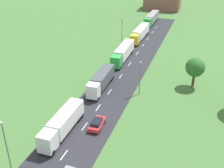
% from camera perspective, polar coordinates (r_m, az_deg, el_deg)
% --- Properties ---
extents(road, '(10.00, 140.00, 0.06)m').
position_cam_1_polar(road, '(54.90, -2.93, -4.97)').
color(road, '#2B2B30').
rests_on(road, ground).
extents(lane_marking_centre, '(0.16, 122.59, 0.01)m').
position_cam_1_polar(lane_marking_centre, '(52.61, -4.13, -6.57)').
color(lane_marking_centre, white).
rests_on(lane_marking_centre, road).
extents(truck_lead, '(2.55, 12.02, 3.49)m').
position_cam_1_polar(truck_lead, '(48.02, -9.92, -7.79)').
color(truck_lead, white).
rests_on(truck_lead, road).
extents(truck_second, '(2.79, 11.66, 3.50)m').
position_cam_1_polar(truck_second, '(60.87, -2.19, 0.81)').
color(truck_second, white).
rests_on(truck_second, road).
extents(truck_third, '(2.65, 14.00, 3.62)m').
position_cam_1_polar(truck_third, '(75.39, 2.22, 6.34)').
color(truck_third, green).
rests_on(truck_third, road).
extents(truck_fourth, '(2.72, 14.40, 3.60)m').
position_cam_1_polar(truck_fourth, '(91.65, 5.67, 10.17)').
color(truck_fourth, yellow).
rests_on(truck_fourth, road).
extents(truck_fifth, '(2.73, 14.38, 3.59)m').
position_cam_1_polar(truck_fifth, '(109.15, 7.93, 12.94)').
color(truck_fifth, green).
rests_on(truck_fifth, road).
extents(car_second, '(2.05, 4.34, 1.52)m').
position_cam_1_polar(car_second, '(49.49, -3.02, -7.91)').
color(car_second, red).
rests_on(car_second, road).
extents(lamppost_lead, '(0.36, 0.36, 8.07)m').
position_cam_1_polar(lamppost_lead, '(42.19, -20.53, -10.99)').
color(lamppost_lead, slate).
rests_on(lamppost_lead, ground).
extents(lamppost_second, '(0.36, 0.36, 7.46)m').
position_cam_1_polar(lamppost_second, '(57.97, 5.63, 1.55)').
color(lamppost_second, slate).
rests_on(lamppost_second, ground).
extents(lamppost_third, '(0.36, 0.36, 8.49)m').
position_cam_1_polar(lamppost_third, '(85.55, 2.00, 10.82)').
color(lamppost_third, slate).
rests_on(lamppost_third, ground).
extents(tree_maple, '(4.13, 4.13, 6.66)m').
position_cam_1_polar(tree_maple, '(63.25, 16.34, 3.18)').
color(tree_maple, '#513823').
rests_on(tree_maple, ground).
extents(distant_building, '(15.28, 10.17, 7.33)m').
position_cam_1_polar(distant_building, '(132.84, 10.11, 16.10)').
color(distant_building, brown).
rests_on(distant_building, ground).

